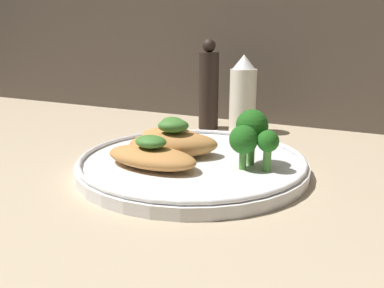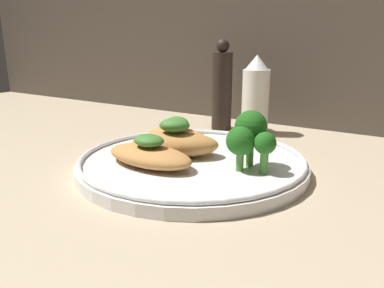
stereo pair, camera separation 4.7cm
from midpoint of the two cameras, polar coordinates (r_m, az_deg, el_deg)
The scene contains 8 objects.
ground_plane at distance 48.09cm, azimuth 2.80°, elevation -4.52°, with size 180.00×180.00×1.00cm, color tan.
plate at distance 47.60cm, azimuth 2.82°, elevation -2.83°, with size 28.94×28.94×2.00cm.
grilled_meat_front at distance 44.76cm, azimuth -3.55°, elevation -1.65°, with size 12.15×6.42×3.83cm.
grilled_meat_middle at distance 48.18cm, azimuth 0.04°, elevation 0.22°, with size 12.59×9.74×4.97cm.
grilled_meat_back at distance 53.01cm, azimuth 0.29°, elevation 1.20°, with size 11.48×8.18×4.24cm.
broccoli_bunch at distance 43.69cm, azimuth 11.82°, elevation 1.27°, with size 5.62×5.70×6.76cm.
sauce_bottle at distance 66.49cm, azimuth 11.67°, elevation 7.04°, with size 4.67×4.67×13.64cm.
pepper_grinder at distance 69.00cm, azimuth 6.55°, elevation 8.36°, with size 3.63×3.63×16.24cm.
Camera 2 is at (24.49, -38.04, 15.96)cm, focal length 35.00 mm.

